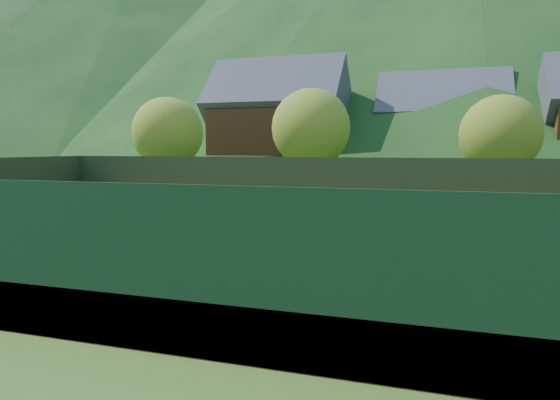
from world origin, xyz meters
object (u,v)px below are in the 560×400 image
(tennis_net, at_px, (284,223))
(student_b, at_px, (359,214))
(ball_hopper, at_px, (18,224))
(chalet_left, at_px, (279,128))
(coach, at_px, (235,219))
(student_a, at_px, (370,213))
(chalet_mid, at_px, (441,134))
(student_d, at_px, (474,214))
(student_c, at_px, (418,213))

(tennis_net, bearing_deg, student_b, 35.56)
(ball_hopper, xyz_separation_m, chalet_left, (-1.08, 34.88, 4.88))
(coach, height_order, ball_hopper, coach)
(ball_hopper, bearing_deg, student_a, 29.09)
(student_a, height_order, student_b, student_a)
(student_b, height_order, chalet_mid, chalet_mid)
(student_d, relative_size, chalet_left, 0.12)
(chalet_mid, bearing_deg, tennis_net, -100.01)
(student_b, bearing_deg, ball_hopper, 54.27)
(student_c, xyz_separation_m, ball_hopper, (-14.13, -7.93, -0.02))
(chalet_left, relative_size, chalet_mid, 1.09)
(student_c, xyz_separation_m, chalet_left, (-15.21, 26.95, 4.86))
(coach, xyz_separation_m, student_a, (4.75, 3.54, -0.02))
(coach, distance_m, chalet_left, 33.12)
(student_a, xyz_separation_m, student_d, (4.25, 1.29, -0.02))
(student_b, xyz_separation_m, chalet_left, (-12.79, 28.00, 4.89))
(chalet_left, bearing_deg, student_d, -56.86)
(coach, distance_m, chalet_mid, 36.66)
(coach, bearing_deg, student_b, 63.46)
(student_c, distance_m, chalet_left, 31.33)
(student_b, bearing_deg, student_a, -168.86)
(student_a, xyz_separation_m, student_b, (-0.47, 0.11, -0.07))
(student_a, height_order, chalet_left, chalet_left)
(student_b, height_order, ball_hopper, student_b)
(coach, relative_size, student_c, 1.08)
(chalet_left, bearing_deg, student_c, -60.57)
(student_a, bearing_deg, coach, 33.59)
(tennis_net, distance_m, ball_hopper, 10.17)
(coach, bearing_deg, student_c, 58.08)
(coach, bearing_deg, tennis_net, 70.97)
(student_b, height_order, tennis_net, student_b)
(coach, height_order, student_b, coach)
(student_a, distance_m, chalet_left, 31.45)
(student_c, bearing_deg, ball_hopper, 52.29)
(student_c, xyz_separation_m, student_d, (2.31, 0.13, 0.03))
(coach, xyz_separation_m, tennis_net, (1.49, 1.65, -0.33))
(ball_hopper, bearing_deg, coach, 23.54)
(student_c, xyz_separation_m, chalet_mid, (0.79, 30.95, 4.20))
(student_b, xyz_separation_m, chalet_mid, (3.21, 32.00, 4.23))
(student_b, height_order, chalet_left, chalet_left)
(student_c, relative_size, chalet_mid, 0.12)
(chalet_mid, bearing_deg, coach, -101.86)
(ball_hopper, height_order, chalet_left, chalet_left)
(ball_hopper, bearing_deg, chalet_mid, 69.01)
(student_b, height_order, student_c, student_c)
(student_a, bearing_deg, student_d, -166.23)
(student_b, distance_m, tennis_net, 3.44)
(student_c, relative_size, tennis_net, 0.13)
(student_b, bearing_deg, student_d, -142.11)
(coach, relative_size, student_b, 1.13)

